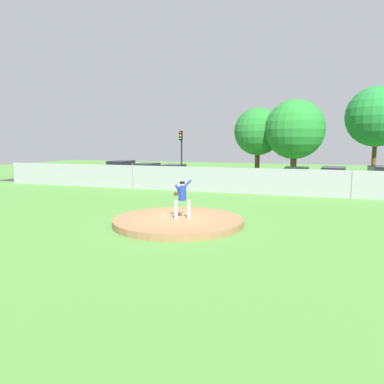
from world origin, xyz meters
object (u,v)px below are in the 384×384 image
pitcher_youth (182,196)px  traffic_cone_orange (356,186)px  parked_car_slate (333,179)px  parked_car_burgundy (173,174)px  parked_car_champagne (146,173)px  traffic_light_near (181,146)px  parked_car_charcoal (383,179)px  parked_car_teal (121,171)px  baseball (164,216)px  parked_car_navy (296,178)px

pitcher_youth → traffic_cone_orange: size_ratio=3.00×
parked_car_slate → parked_car_burgundy: bearing=-180.0°
parked_car_slate → parked_car_champagne: size_ratio=1.02×
traffic_light_near → parked_car_charcoal: bearing=-14.2°
parked_car_slate → parked_car_charcoal: 3.32m
parked_car_teal → parked_car_champagne: parked_car_teal is taller
baseball → parked_car_burgundy: (-5.21, 14.09, 0.45)m
parked_car_charcoal → parked_car_champagne: 18.50m
pitcher_youth → parked_car_charcoal: size_ratio=0.36×
pitcher_youth → traffic_light_near: traffic_light_near is taller
parked_car_slate → parked_car_charcoal: bearing=7.2°
parked_car_charcoal → parked_car_navy: parked_car_charcoal is taller
parked_car_charcoal → traffic_light_near: (-16.82, 4.24, 2.27)m
traffic_light_near → parked_car_navy: bearing=-22.7°
parked_car_charcoal → traffic_light_near: traffic_light_near is taller
baseball → parked_car_slate: size_ratio=0.02×
traffic_cone_orange → parked_car_burgundy: bearing=-178.0°
parked_car_charcoal → traffic_cone_orange: bearing=177.5°
baseball → parked_car_slate: parked_car_slate is taller
parked_car_champagne → traffic_light_near: bearing=68.5°
parked_car_burgundy → pitcher_youth: bearing=-66.8°
traffic_cone_orange → parked_car_navy: bearing=-174.6°
baseball → parked_car_slate: (7.31, 14.09, 0.48)m
parked_car_charcoal → traffic_cone_orange: (-1.67, 0.07, -0.57)m
parked_car_navy → traffic_light_near: bearing=157.3°
parked_car_burgundy → parked_car_slate: bearing=0.0°
parked_car_navy → traffic_cone_orange: (4.20, 0.40, -0.50)m
parked_car_burgundy → parked_car_champagne: (-2.70, 0.40, 0.02)m
pitcher_youth → parked_car_champagne: pitcher_youth is taller
parked_car_burgundy → parked_car_champagne: 2.73m
baseball → traffic_cone_orange: (8.93, 14.58, -0.05)m
parked_car_slate → traffic_cone_orange: bearing=16.8°
traffic_cone_orange → traffic_light_near: size_ratio=0.12×
parked_car_teal → parked_car_charcoal: size_ratio=0.95×
parked_car_teal → parked_car_charcoal: bearing=-1.0°
parked_car_burgundy → parked_car_slate: parked_car_slate is taller
parked_car_burgundy → parked_car_teal: parked_car_teal is taller
parked_car_burgundy → parked_car_navy: size_ratio=0.94×
parked_car_slate → traffic_light_near: 14.49m
parked_car_teal → parked_car_navy: (15.30, -0.71, -0.09)m
parked_car_champagne → parked_car_teal: bearing=171.4°
parked_car_teal → parked_car_slate: size_ratio=0.93×
baseball → traffic_cone_orange: 17.10m
baseball → parked_car_charcoal: 17.98m
baseball → parked_car_teal: 18.27m
parked_car_slate → traffic_light_near: bearing=161.0°
parked_car_slate → parked_car_navy: bearing=178.0°
parked_car_burgundy → traffic_cone_orange: bearing=2.0°
pitcher_youth → parked_car_slate: (6.41, 14.24, -0.44)m
parked_car_navy → parked_car_charcoal: bearing=3.2°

